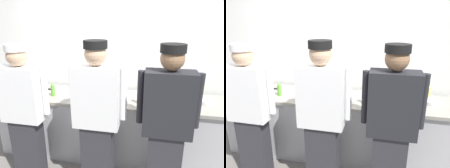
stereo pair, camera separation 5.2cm
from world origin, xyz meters
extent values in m
cube|color=white|center=(0.00, 0.85, 1.30)|extent=(4.93, 0.10, 2.61)
cube|color=#B2B2B7|center=(0.00, 0.37, 0.43)|extent=(3.08, 0.65, 0.86)
cube|color=gray|center=(0.00, 0.37, 0.88)|extent=(3.14, 0.70, 0.04)
cube|color=#2D2D33|center=(-0.85, -0.28, 0.40)|extent=(0.33, 0.20, 0.80)
cube|color=white|center=(-0.85, -0.28, 1.12)|extent=(0.47, 0.24, 0.63)
cylinder|color=white|center=(-1.12, -0.24, 1.15)|extent=(0.07, 0.07, 0.54)
cylinder|color=white|center=(-0.58, -0.24, 1.15)|extent=(0.07, 0.07, 0.54)
sphere|color=tan|center=(-0.85, -0.28, 1.55)|extent=(0.22, 0.22, 0.22)
cylinder|color=white|center=(-0.85, -0.28, 1.64)|extent=(0.23, 0.23, 0.08)
cube|color=#2D2D33|center=(0.03, -0.29, 0.41)|extent=(0.34, 0.20, 0.83)
cube|color=white|center=(0.03, -0.29, 1.15)|extent=(0.48, 0.24, 0.65)
cylinder|color=white|center=(-0.25, -0.25, 1.19)|extent=(0.07, 0.07, 0.56)
cylinder|color=white|center=(0.31, -0.25, 1.19)|extent=(0.07, 0.07, 0.56)
sphere|color=tan|center=(0.03, -0.29, 1.60)|extent=(0.22, 0.22, 0.22)
cylinder|color=black|center=(0.03, -0.29, 1.69)|extent=(0.24, 0.24, 0.08)
cube|color=#2D2D33|center=(0.75, -0.31, 0.41)|extent=(0.34, 0.20, 0.82)
cube|color=#232328|center=(0.75, -0.31, 1.14)|extent=(0.48, 0.24, 0.65)
cylinder|color=#232328|center=(0.48, -0.27, 1.18)|extent=(0.07, 0.07, 0.55)
cylinder|color=#232328|center=(1.03, -0.27, 1.18)|extent=(0.07, 0.07, 0.55)
sphere|color=#8C6647|center=(0.75, -0.31, 1.59)|extent=(0.22, 0.22, 0.22)
cylinder|color=black|center=(0.75, -0.31, 1.68)|extent=(0.23, 0.23, 0.08)
cylinder|color=white|center=(1.27, 0.41, 0.91)|extent=(0.22, 0.22, 0.01)
cylinder|color=white|center=(1.27, 0.41, 0.92)|extent=(0.22, 0.22, 0.01)
cylinder|color=white|center=(1.27, 0.41, 0.93)|extent=(0.22, 0.22, 0.01)
cylinder|color=white|center=(1.27, 0.41, 0.94)|extent=(0.22, 0.22, 0.01)
cylinder|color=#B7BABF|center=(0.73, 0.42, 0.96)|extent=(0.39, 0.39, 0.11)
cube|color=#B7BABF|center=(0.06, 0.38, 0.91)|extent=(0.52, 0.35, 0.02)
cylinder|color=#56A333|center=(0.45, 0.23, 0.99)|extent=(0.06, 0.06, 0.17)
cone|color=#56A333|center=(0.45, 0.23, 1.09)|extent=(0.05, 0.05, 0.04)
cylinder|color=#56A333|center=(-0.75, 0.25, 0.98)|extent=(0.05, 0.05, 0.15)
cone|color=#56A333|center=(-0.75, 0.25, 1.07)|extent=(0.04, 0.04, 0.04)
cylinder|color=#E5E066|center=(1.25, 0.60, 0.98)|extent=(0.05, 0.05, 0.15)
cone|color=#E5E066|center=(1.25, 0.60, 1.07)|extent=(0.04, 0.04, 0.04)
cylinder|color=white|center=(-1.18, 0.56, 0.92)|extent=(0.09, 0.09, 0.04)
cylinder|color=gold|center=(-1.18, 0.56, 0.93)|extent=(0.08, 0.08, 0.01)
cylinder|color=white|center=(-0.31, 0.41, 0.92)|extent=(0.10, 0.10, 0.04)
cylinder|color=gold|center=(-0.31, 0.41, 0.94)|extent=(0.09, 0.09, 0.01)
cylinder|color=white|center=(-0.55, 0.51, 0.92)|extent=(0.10, 0.10, 0.04)
cylinder|color=#5B932D|center=(-0.55, 0.51, 0.93)|extent=(0.08, 0.08, 0.01)
cylinder|color=white|center=(-1.00, 0.33, 0.95)|extent=(0.09, 0.09, 0.10)
cube|color=#B7BABF|center=(-0.78, 0.48, 0.91)|extent=(0.19, 0.03, 0.01)
cube|color=black|center=(-0.92, 0.48, 0.91)|extent=(0.09, 0.03, 0.02)
camera|label=1|loc=(0.59, -2.24, 1.94)|focal=33.49mm
camera|label=2|loc=(0.64, -2.23, 1.94)|focal=33.49mm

